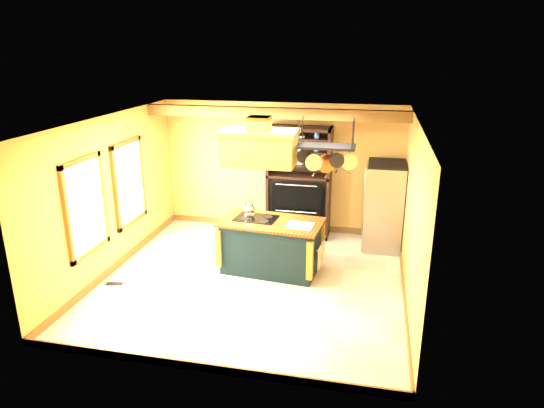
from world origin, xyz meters
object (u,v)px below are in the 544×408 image
at_px(pot_rack, 326,153).
at_px(hutch, 299,194).
at_px(range_hood, 259,146).
at_px(kitchen_island, 271,245).
at_px(refrigerator, 383,208).

relative_size(pot_rack, hutch, 0.44).
distance_m(range_hood, hutch, 2.29).
xyz_separation_m(pot_rack, hutch, (-0.71, 1.80, -1.28)).
distance_m(kitchen_island, range_hood, 1.77).
bearing_deg(pot_rack, hutch, 111.46).
distance_m(pot_rack, hutch, 2.32).
distance_m(pot_rack, refrigerator, 2.21).
xyz_separation_m(range_hood, hutch, (0.39, 1.81, -1.35)).
bearing_deg(range_hood, pot_rack, 0.54).
xyz_separation_m(kitchen_island, pot_rack, (0.91, 0.01, 1.69)).
distance_m(kitchen_island, refrigerator, 2.42).
xyz_separation_m(kitchen_island, hutch, (0.20, 1.81, 0.41)).
height_order(refrigerator, hutch, hutch).
xyz_separation_m(range_hood, refrigerator, (2.10, 1.46, -1.42)).
distance_m(kitchen_island, pot_rack, 1.91).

